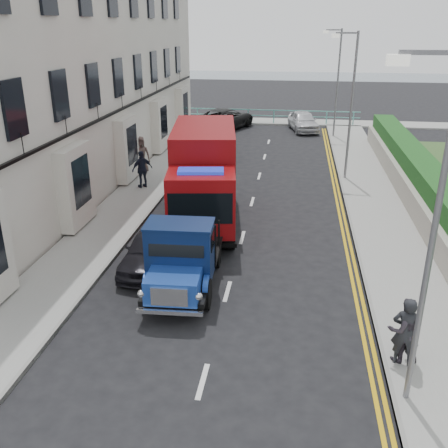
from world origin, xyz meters
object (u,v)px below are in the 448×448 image
at_px(lamp_mid, 350,98).
at_px(pedestrian_east_near, 406,332).
at_px(lamp_near, 428,224).
at_px(lamp_far, 336,77).
at_px(red_lorry, 204,173).
at_px(parked_car_front, 153,248).
at_px(bedford_lorry, 182,261).

distance_m(lamp_mid, pedestrian_east_near, 15.18).
distance_m(lamp_near, lamp_far, 26.00).
xyz_separation_m(lamp_near, lamp_mid, (0.00, 16.00, 0.00)).
relative_size(red_lorry, parked_car_front, 1.91).
distance_m(lamp_mid, red_lorry, 8.93).
height_order(red_lorry, pedestrian_east_near, red_lorry).
bearing_deg(lamp_near, parked_car_front, 141.90).
bearing_deg(lamp_far, bedford_lorry, -103.83).
relative_size(lamp_far, red_lorry, 0.98).
relative_size(lamp_mid, parked_car_front, 1.87).
height_order(lamp_far, bedford_lorry, lamp_far).
height_order(bedford_lorry, parked_car_front, bedford_lorry).
bearing_deg(parked_car_front, lamp_near, -37.30).
bearing_deg(bedford_lorry, pedestrian_east_near, -27.57).
xyz_separation_m(red_lorry, pedestrian_east_near, (6.10, -8.48, -0.96)).
xyz_separation_m(lamp_near, pedestrian_east_near, (0.22, 1.13, -3.04)).
bearing_deg(red_lorry, lamp_near, -67.03).
height_order(lamp_mid, bedford_lorry, lamp_mid).
height_order(lamp_near, bedford_lorry, lamp_near).
height_order(bedford_lorry, red_lorry, red_lorry).
xyz_separation_m(parked_car_front, pedestrian_east_near, (7.00, -4.18, 0.32)).
relative_size(lamp_near, red_lorry, 0.98).
xyz_separation_m(bedford_lorry, pedestrian_east_near, (5.69, -2.63, -0.06)).
bearing_deg(lamp_mid, pedestrian_east_near, -89.14).
height_order(lamp_mid, lamp_far, same).
xyz_separation_m(bedford_lorry, parked_car_front, (-1.31, 1.55, -0.38)).
bearing_deg(bedford_lorry, lamp_far, 73.42).
distance_m(red_lorry, pedestrian_east_near, 10.49).
relative_size(red_lorry, pedestrian_east_near, 4.26).
relative_size(lamp_near, lamp_mid, 1.00).
bearing_deg(bedford_lorry, parked_car_front, 127.38).
xyz_separation_m(bedford_lorry, red_lorry, (-0.40, 5.84, 0.90)).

